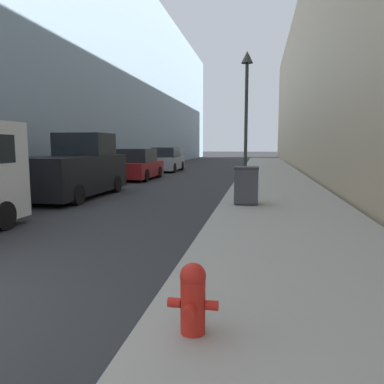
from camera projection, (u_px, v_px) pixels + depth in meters
name	position (u px, v px, depth m)	size (l,w,h in m)	color
sidewalk_right	(273.00, 178.00, 20.11)	(3.75, 60.00, 0.13)	#9E998E
building_left_glass	(73.00, 79.00, 29.75)	(12.00, 60.00, 14.11)	#849EB2
fire_hydrant	(193.00, 297.00, 3.42)	(0.47, 0.36, 0.66)	red
trash_bin	(246.00, 185.00, 10.91)	(0.70, 0.70, 1.10)	#3D3D42
lamppost	(246.00, 97.00, 14.40)	(0.45, 0.45, 5.27)	#2D332D
pickup_truck	(76.00, 170.00, 13.29)	(2.05, 5.15, 2.28)	black
parked_sedan_near	(137.00, 166.00, 20.04)	(1.91, 4.18, 1.64)	maroon
parked_sedan_far	(166.00, 160.00, 26.23)	(1.87, 4.30, 1.66)	#A3A8B2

